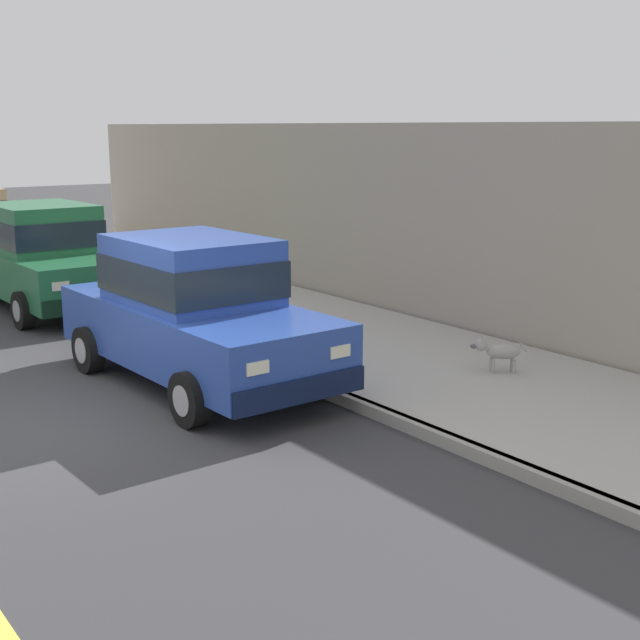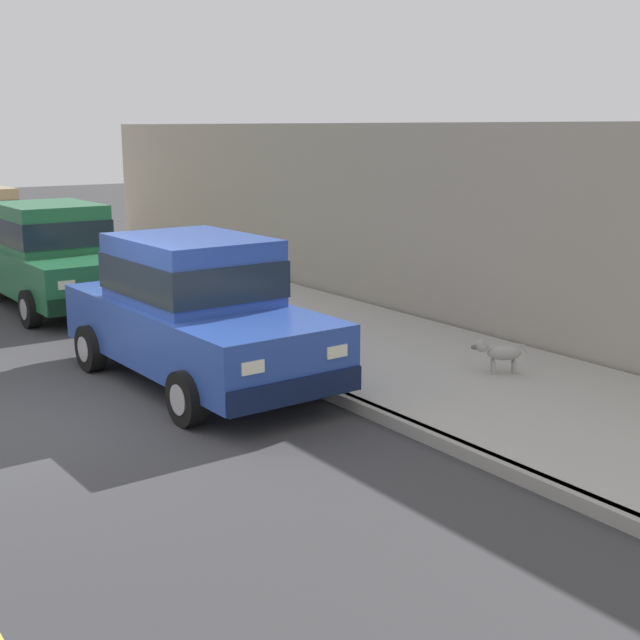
% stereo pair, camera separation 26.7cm
% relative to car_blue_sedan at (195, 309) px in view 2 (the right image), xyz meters
% --- Properties ---
extents(ground_plane, '(80.00, 80.00, 0.00)m').
position_rel_car_blue_sedan_xyz_m(ground_plane, '(-2.18, -0.51, -0.98)').
color(ground_plane, '#38383A').
extents(curb, '(0.16, 64.00, 0.14)m').
position_rel_car_blue_sedan_xyz_m(curb, '(1.02, -0.51, -0.91)').
color(curb, gray).
rests_on(curb, ground).
extents(sidewalk, '(3.60, 64.00, 0.14)m').
position_rel_car_blue_sedan_xyz_m(sidewalk, '(2.82, -0.51, -0.91)').
color(sidewalk, '#A8A59E').
rests_on(sidewalk, ground).
extents(car_blue_sedan, '(2.13, 4.65, 1.92)m').
position_rel_car_blue_sedan_xyz_m(car_blue_sedan, '(0.00, 0.00, 0.00)').
color(car_blue_sedan, '#28479E').
rests_on(car_blue_sedan, ground).
extents(car_green_sedan, '(2.09, 4.63, 1.92)m').
position_rel_car_blue_sedan_xyz_m(car_green_sedan, '(0.05, 5.90, 0.00)').
color(car_green_sedan, '#23663D').
rests_on(car_green_sedan, ground).
extents(dog_grey, '(0.63, 0.50, 0.49)m').
position_rel_car_blue_sedan_xyz_m(dog_grey, '(3.21, -2.30, -0.55)').
color(dog_grey, '#999691').
rests_on(dog_grey, sidewalk).
extents(building_facade, '(0.50, 20.00, 3.35)m').
position_rel_car_blue_sedan_xyz_m(building_facade, '(4.92, 3.71, 0.69)').
color(building_facade, '#9E9384').
rests_on(building_facade, ground).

